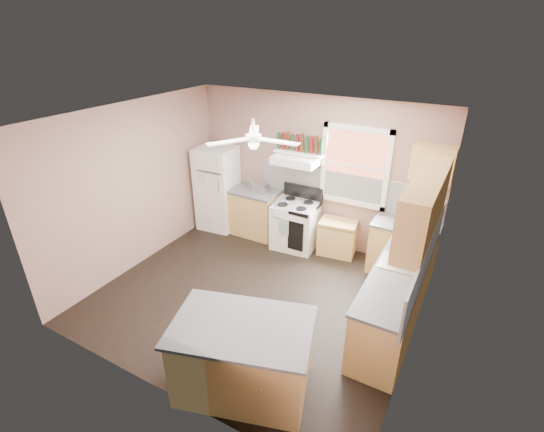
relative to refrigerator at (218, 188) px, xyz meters
The scene contains 32 objects.
floor 2.59m from the refrigerator, 41.02° to the right, with size 4.50×4.50×0.00m, color black.
ceiling 3.09m from the refrigerator, 41.02° to the right, with size 4.50×4.50×0.00m, color white.
wall_back 1.97m from the refrigerator, 12.63° to the left, with size 4.50×0.05×2.70m, color #8A685E.
wall_right 4.46m from the refrigerator, 21.32° to the right, with size 0.05×4.00×2.70m, color #8A685E.
wall_left 1.75m from the refrigerator, 104.76° to the right, with size 0.05×4.00×2.70m, color #8A685E.
backsplash_back 2.36m from the refrigerator, ahead, with size 2.90×0.03×0.55m, color white.
backsplash_right 4.31m from the refrigerator, 17.78° to the right, with size 0.03×2.60×0.55m, color white.
window_view 2.74m from the refrigerator, ahead, with size 1.00×0.02×1.20m, color brown.
window_frame 2.74m from the refrigerator, ahead, with size 1.16×0.07×1.36m, color white.
refrigerator is the anchor object (origin of this frame).
base_cabinet_left 0.89m from the refrigerator, ahead, with size 0.90×0.60×0.86m, color tan.
counter_left 0.80m from the refrigerator, ahead, with size 0.92×0.62×0.04m, color #4D4D50.
toaster 0.95m from the refrigerator, ahead, with size 0.28×0.16×0.18m, color silver.
stove 1.75m from the refrigerator, ahead, with size 0.76×0.64×0.86m, color white.
range_hood 1.81m from the refrigerator, ahead, with size 0.78×0.50×0.14m, color white.
bottle_shelf 1.87m from the refrigerator, ahead, with size 0.90×0.26×0.03m, color white.
cart 2.52m from the refrigerator, ahead, with size 0.64×0.42×0.64m, color tan.
base_cabinet_corner 3.62m from the refrigerator, ahead, with size 1.00×0.60×0.86m, color tan.
base_cabinet_right 4.04m from the refrigerator, 19.02° to the right, with size 0.60×2.20×0.86m, color tan.
counter_corner 3.60m from the refrigerator, ahead, with size 1.02×0.62×0.04m, color #4D4D50.
counter_right 4.01m from the refrigerator, 19.07° to the right, with size 0.62×2.22×0.04m, color #4D4D50.
sink 3.95m from the refrigerator, 16.32° to the right, with size 0.55×0.45×0.03m, color silver.
faucet 4.11m from the refrigerator, 15.70° to the right, with size 0.03×0.03×0.14m, color silver.
upper_cabinet_right 4.20m from the refrigerator, 15.77° to the right, with size 0.33×1.80×0.76m, color tan.
upper_cabinet_corner 3.96m from the refrigerator, ahead, with size 0.60×0.33×0.52m, color tan.
paper_towel 3.95m from the refrigerator, ahead, with size 0.12×0.12×0.26m, color white.
island 4.06m from the refrigerator, 50.25° to the right, with size 1.41×0.89×0.86m, color tan.
island_top 4.04m from the refrigerator, 50.25° to the right, with size 1.49×0.97×0.04m, color #4D4D50.
ceiling_fan_hub 2.94m from the refrigerator, 41.02° to the right, with size 0.20×0.20×0.08m, color white.
soap_bottle 4.00m from the refrigerator, 16.11° to the right, with size 0.09×0.10×0.25m, color silver.
red_caddy 3.93m from the refrigerator, 15.63° to the right, with size 0.18×0.12×0.10m, color #A90E24.
wine_bottles 1.95m from the refrigerator, ahead, with size 0.86×0.06×0.31m.
Camera 1 is at (2.56, -4.13, 3.76)m, focal length 26.00 mm.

